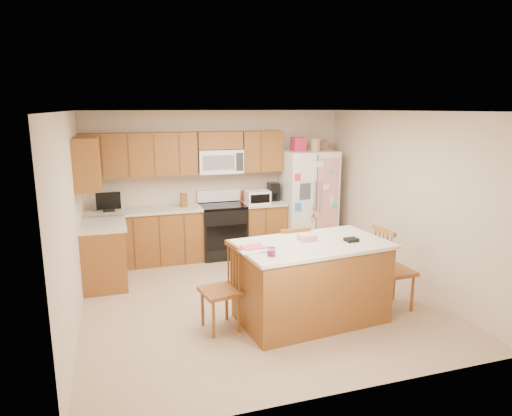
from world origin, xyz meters
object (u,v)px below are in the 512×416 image
object	(u,v)px
island	(311,281)
windsor_chair_back	(290,265)
stove	(222,229)
windsor_chair_right	(392,270)
windsor_chair_left	(222,290)
refrigerator	(308,200)

from	to	relation	value
island	windsor_chair_back	bearing A→B (deg)	91.13
stove	windsor_chair_back	bearing A→B (deg)	-78.20
windsor_chair_back	windsor_chair_right	distance (m)	1.31
windsor_chair_left	windsor_chair_back	xyz separation A→B (m)	(1.07, 0.55, 0.01)
island	windsor_chair_right	world-z (taller)	windsor_chair_right
island	stove	bearing A→B (deg)	99.31
stove	windsor_chair_right	world-z (taller)	stove
stove	windsor_chair_left	distance (m)	2.71
island	windsor_chair_left	size ratio (longest dim) A/B	1.86
island	windsor_chair_left	world-z (taller)	island
windsor_chair_left	windsor_chair_right	xyz separation A→B (m)	(2.20, -0.10, 0.03)
stove	windsor_chair_left	world-z (taller)	stove
refrigerator	island	xyz separation A→B (m)	(-1.12, -2.66, -0.43)
windsor_chair_left	windsor_chair_right	size ratio (longest dim) A/B	0.94
windsor_chair_left	windsor_chair_back	size ratio (longest dim) A/B	0.99
windsor_chair_back	refrigerator	bearing A→B (deg)	60.60
windsor_chair_right	refrigerator	bearing A→B (deg)	89.95
stove	refrigerator	bearing A→B (deg)	-2.30
windsor_chair_left	windsor_chair_right	bearing A→B (deg)	-2.66
island	windsor_chair_back	size ratio (longest dim) A/B	1.84
island	refrigerator	bearing A→B (deg)	67.13
stove	island	world-z (taller)	stove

